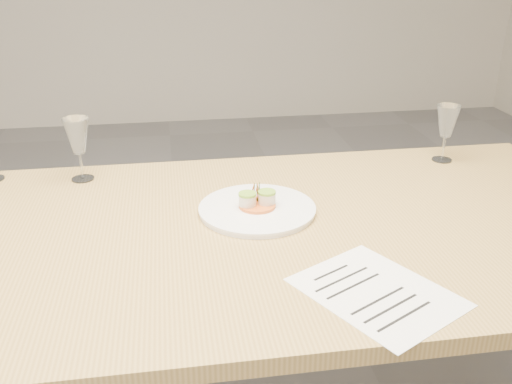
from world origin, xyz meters
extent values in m
cube|color=tan|center=(0.00, 0.00, 0.73)|extent=(2.40, 1.00, 0.04)
cylinder|color=tan|center=(1.10, 0.40, 0.35)|extent=(0.07, 0.07, 0.71)
cylinder|color=white|center=(0.22, 0.08, 0.76)|extent=(0.31, 0.31, 0.01)
cylinder|color=white|center=(0.22, 0.08, 0.76)|extent=(0.31, 0.31, 0.01)
cylinder|color=orange|center=(0.22, 0.08, 0.77)|extent=(0.10, 0.10, 0.01)
cylinder|color=beige|center=(0.19, 0.08, 0.79)|extent=(0.05, 0.05, 0.03)
cylinder|color=beige|center=(0.24, 0.08, 0.79)|extent=(0.05, 0.05, 0.03)
cylinder|color=#85AE30|center=(0.19, 0.08, 0.81)|extent=(0.05, 0.05, 0.01)
cylinder|color=#85AE30|center=(0.24, 0.08, 0.81)|extent=(0.05, 0.05, 0.01)
cylinder|color=tan|center=(0.28, 0.03, 0.76)|extent=(0.05, 0.05, 0.00)
cube|color=white|center=(0.40, -0.33, 0.75)|extent=(0.36, 0.39, 0.00)
cube|color=black|center=(0.33, -0.25, 0.75)|extent=(0.09, 0.05, 0.00)
cube|color=black|center=(0.34, -0.28, 0.75)|extent=(0.14, 0.08, 0.00)
cube|color=black|center=(0.36, -0.31, 0.75)|extent=(0.14, 0.08, 0.00)
cube|color=black|center=(0.39, -0.36, 0.75)|extent=(0.14, 0.08, 0.00)
cube|color=black|center=(0.41, -0.39, 0.75)|extent=(0.14, 0.08, 0.00)
cube|color=black|center=(0.42, -0.42, 0.75)|extent=(0.14, 0.08, 0.00)
cylinder|color=white|center=(-0.27, 0.39, 0.75)|extent=(0.07, 0.07, 0.00)
cylinder|color=white|center=(-0.27, 0.39, 0.79)|extent=(0.01, 0.01, 0.08)
cone|color=white|center=(-0.27, 0.39, 0.89)|extent=(0.08, 0.08, 0.11)
cylinder|color=white|center=(0.88, 0.37, 0.75)|extent=(0.07, 0.07, 0.00)
cylinder|color=white|center=(0.88, 0.37, 0.79)|extent=(0.01, 0.01, 0.08)
cone|color=white|center=(0.88, 0.37, 0.88)|extent=(0.07, 0.07, 0.10)
camera|label=1|loc=(0.00, -1.27, 1.41)|focal=40.00mm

